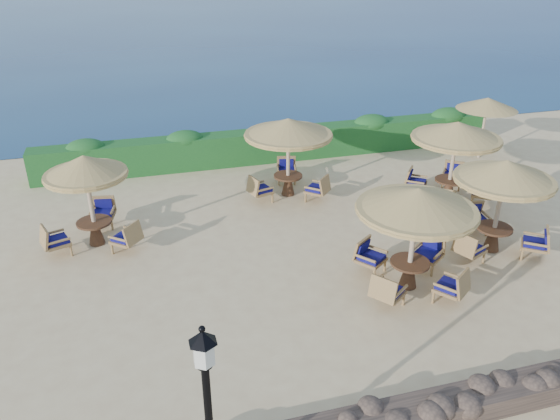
% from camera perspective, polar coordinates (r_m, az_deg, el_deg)
% --- Properties ---
extents(ground, '(120.00, 120.00, 0.00)m').
position_cam_1_polar(ground, '(15.42, 6.72, -3.84)').
color(ground, beige).
rests_on(ground, ground).
extents(sea, '(160.00, 160.00, 0.00)m').
position_cam_1_polar(sea, '(82.81, -12.80, 20.17)').
color(sea, '#0C284F').
rests_on(sea, ground).
extents(hedge, '(18.00, 0.90, 1.20)m').
position_cam_1_polar(hedge, '(21.40, -0.42, 6.84)').
color(hedge, '#174A1E').
rests_on(hedge, ground).
extents(stone_wall, '(15.00, 0.65, 0.44)m').
position_cam_1_polar(stone_wall, '(10.98, 19.53, -18.34)').
color(stone_wall, brown).
rests_on(stone_wall, ground).
extents(extra_parasol, '(2.30, 2.30, 2.41)m').
position_cam_1_polar(extra_parasol, '(22.55, 20.85, 10.34)').
color(extra_parasol, tan).
rests_on(extra_parasol, ground).
extents(cafe_set_0, '(2.86, 2.86, 2.65)m').
position_cam_1_polar(cafe_set_0, '(13.11, 13.95, -1.04)').
color(cafe_set_0, tan).
rests_on(cafe_set_0, ground).
extents(cafe_set_1, '(2.75, 2.74, 2.65)m').
position_cam_1_polar(cafe_set_1, '(15.48, 22.21, 2.11)').
color(cafe_set_1, tan).
rests_on(cafe_set_1, ground).
extents(cafe_set_2, '(2.73, 2.62, 2.65)m').
position_cam_1_polar(cafe_set_2, '(15.59, -19.42, 2.27)').
color(cafe_set_2, tan).
rests_on(cafe_set_2, ground).
extents(cafe_set_3, '(2.89, 2.89, 2.65)m').
position_cam_1_polar(cafe_set_3, '(17.78, 0.88, 7.32)').
color(cafe_set_3, tan).
rests_on(cafe_set_3, ground).
extents(cafe_set_4, '(2.84, 2.84, 2.65)m').
position_cam_1_polar(cafe_set_4, '(18.34, 17.80, 6.33)').
color(cafe_set_4, tan).
rests_on(cafe_set_4, ground).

